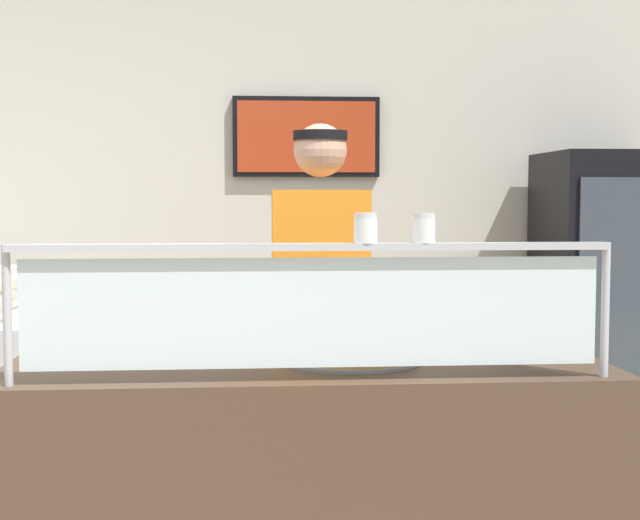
# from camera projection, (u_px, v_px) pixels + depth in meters

# --- Properties ---
(shop_rear_unit) EXTENTS (6.29, 0.13, 2.70)m
(shop_rear_unit) POSITION_uv_depth(u_px,v_px,m) (284.00, 219.00, 4.92)
(shop_rear_unit) COLOR beige
(shop_rear_unit) RESTS_ON ground
(serving_counter) EXTENTS (1.89, 0.68, 0.95)m
(serving_counter) POSITION_uv_depth(u_px,v_px,m) (308.00, 510.00, 2.81)
(serving_counter) COLOR #4C3828
(serving_counter) RESTS_ON ground
(sneeze_guard) EXTENTS (1.71, 0.06, 0.39)m
(sneeze_guard) POSITION_uv_depth(u_px,v_px,m) (314.00, 292.00, 2.48)
(sneeze_guard) COLOR #B2B5BC
(sneeze_guard) RESTS_ON serving_counter
(pizza_tray) EXTENTS (0.46, 0.46, 0.04)m
(pizza_tray) POSITION_uv_depth(u_px,v_px,m) (352.00, 355.00, 2.82)
(pizza_tray) COLOR #9EA0A8
(pizza_tray) RESTS_ON serving_counter
(pizza_server) EXTENTS (0.11, 0.29, 0.01)m
(pizza_server) POSITION_uv_depth(u_px,v_px,m) (340.00, 350.00, 2.79)
(pizza_server) COLOR #ADAFB7
(pizza_server) RESTS_ON pizza_tray
(parmesan_shaker) EXTENTS (0.07, 0.07, 0.09)m
(parmesan_shaker) POSITION_uv_depth(u_px,v_px,m) (366.00, 230.00, 2.48)
(parmesan_shaker) COLOR white
(parmesan_shaker) RESTS_ON sneeze_guard
(pepper_flake_shaker) EXTENTS (0.06, 0.06, 0.08)m
(pepper_flake_shaker) POSITION_uv_depth(u_px,v_px,m) (424.00, 230.00, 2.49)
(pepper_flake_shaker) COLOR white
(pepper_flake_shaker) RESTS_ON sneeze_guard
(worker_figure) EXTENTS (0.41, 0.50, 1.76)m
(worker_figure) POSITION_uv_depth(u_px,v_px,m) (322.00, 315.00, 3.50)
(worker_figure) COLOR #23232D
(worker_figure) RESTS_ON ground
(drink_fridge) EXTENTS (0.66, 0.66, 1.71)m
(drink_fridge) POSITION_uv_depth(u_px,v_px,m) (607.00, 315.00, 4.64)
(drink_fridge) COLOR black
(drink_fridge) RESTS_ON ground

